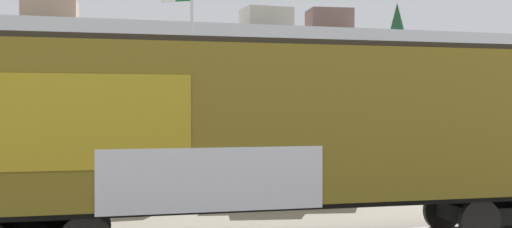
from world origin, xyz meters
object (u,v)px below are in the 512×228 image
object	(u,v)px
parked_car_green	(66,178)
parked_car_black	(281,172)
freight_car	(287,127)
flagpole	(187,52)

from	to	relation	value
parked_car_green	parked_car_black	distance (m)	6.12
parked_car_green	parked_car_black	size ratio (longest dim) A/B	1.11
freight_car	parked_car_green	bearing A→B (deg)	127.02
parked_car_black	freight_car	bearing A→B (deg)	-107.04
parked_car_green	parked_car_black	world-z (taller)	parked_car_green
parked_car_green	parked_car_black	xyz separation A→B (m)	(6.12, 0.01, -0.02)
freight_car	flagpole	xyz separation A→B (m)	(-0.08, 11.48, 2.43)
parked_car_black	flagpole	bearing A→B (deg)	107.97
freight_car	parked_car_green	xyz separation A→B (m)	(-4.35, 5.76, -1.52)
freight_car	parked_car_black	world-z (taller)	freight_car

